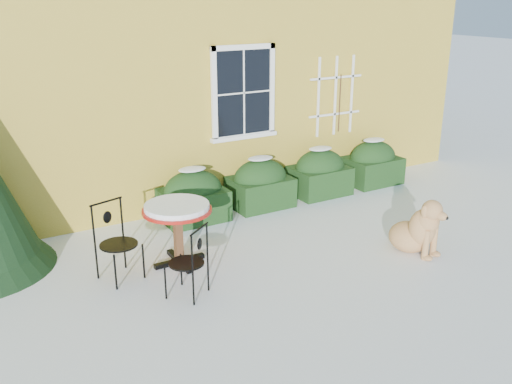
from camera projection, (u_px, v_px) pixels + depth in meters
ground at (294, 276)px, 7.67m from camera, size 80.00×80.00×0.00m
house at (115, 12)px, 12.31m from camera, size 12.40×8.40×6.40m
hedge_row at (291, 179)px, 10.40m from camera, size 4.95×0.80×0.91m
bistro_table at (177, 214)px, 7.79m from camera, size 0.96×0.96×0.89m
patio_chair_near at (189, 261)px, 7.03m from camera, size 0.58×0.58×0.94m
patio_chair_far at (117, 241)px, 7.47m from camera, size 0.58×0.57×1.05m
dog at (418, 230)px, 8.25m from camera, size 0.66×1.00×0.89m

